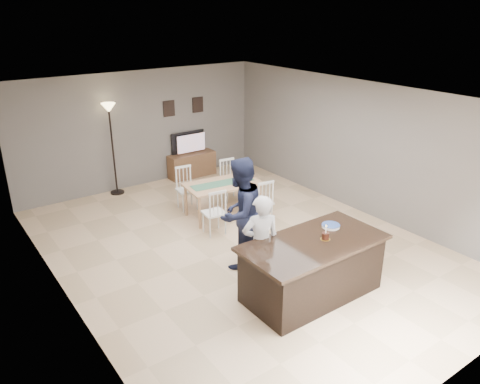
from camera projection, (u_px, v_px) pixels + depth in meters
floor at (241, 247)px, 8.42m from camera, size 8.00×8.00×0.00m
room_shell at (241, 159)px, 7.80m from camera, size 8.00×8.00×8.00m
kitchen_island at (312, 268)px, 6.90m from camera, size 2.15×1.10×0.90m
tv_console at (192, 165)px, 11.80m from camera, size 1.20×0.40×0.60m
television at (190, 143)px, 11.64m from camera, size 0.91×0.12×0.53m
tv_screen_glow at (191, 143)px, 11.58m from camera, size 0.78×0.00×0.78m
picture_frames at (184, 107)px, 11.38m from camera, size 1.10×0.02×0.38m
doorway at (132, 312)px, 4.60m from camera, size 0.00×2.10×2.65m
woman at (261, 244)px, 6.90m from camera, size 0.66×0.55×1.56m
man at (240, 213)px, 7.55m from camera, size 1.09×0.97×1.87m
birthday_cake at (325, 236)px, 6.77m from camera, size 0.15×0.15×0.23m
plate_stack at (331, 226)px, 7.15m from camera, size 0.28×0.28×0.04m
dining_table at (223, 189)px, 9.50m from camera, size 1.63×1.86×0.92m
floor_lamp at (110, 124)px, 10.24m from camera, size 0.31×0.31×2.09m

